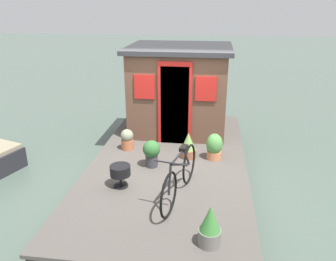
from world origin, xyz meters
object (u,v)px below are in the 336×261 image
at_px(bicycle, 180,176).
at_px(potted_plant_succulent, 210,227).
at_px(potted_plant_rosemary, 188,146).
at_px(potted_plant_mint, 127,139).
at_px(potted_plant_ivy, 214,147).
at_px(potted_plant_basil, 152,152).
at_px(houseboat_cabin, 179,88).
at_px(charcoal_grill, 120,171).

relative_size(bicycle, potted_plant_succulent, 2.97).
height_order(potted_plant_rosemary, potted_plant_mint, potted_plant_rosemary).
distance_m(potted_plant_ivy, potted_plant_basil, 1.27).
relative_size(potted_plant_rosemary, potted_plant_mint, 1.18).
height_order(houseboat_cabin, potted_plant_ivy, houseboat_cabin).
bearing_deg(potted_plant_succulent, charcoal_grill, 49.93).
relative_size(bicycle, potted_plant_rosemary, 3.25).
bearing_deg(bicycle, potted_plant_ivy, -19.49).
bearing_deg(potted_plant_succulent, houseboat_cabin, 11.18).
distance_m(houseboat_cabin, potted_plant_basil, 2.27).
xyz_separation_m(potted_plant_ivy, charcoal_grill, (-1.31, 1.56, 0.02)).
relative_size(houseboat_cabin, potted_plant_succulent, 4.11).
xyz_separation_m(potted_plant_succulent, potted_plant_mint, (2.81, 1.79, -0.05)).
relative_size(bicycle, potted_plant_ivy, 3.23).
relative_size(potted_plant_mint, charcoal_grill, 1.14).
bearing_deg(bicycle, potted_plant_mint, 36.66).
bearing_deg(potted_plant_succulent, potted_plant_mint, 32.44).
bearing_deg(potted_plant_mint, bicycle, -143.34).
relative_size(bicycle, potted_plant_basil, 3.28).
relative_size(potted_plant_ivy, potted_plant_mint, 1.19).
bearing_deg(potted_plant_basil, houseboat_cabin, -7.96).
bearing_deg(potted_plant_basil, bicycle, -147.94).
bearing_deg(potted_plant_rosemary, potted_plant_basil, 126.99).
height_order(potted_plant_succulent, charcoal_grill, potted_plant_succulent).
distance_m(houseboat_cabin, charcoal_grill, 3.12).
relative_size(houseboat_cabin, potted_plant_ivy, 4.47).
bearing_deg(potted_plant_rosemary, houseboat_cabin, 12.29).
distance_m(potted_plant_succulent, charcoal_grill, 1.98).
bearing_deg(charcoal_grill, potted_plant_succulent, -130.07).
height_order(bicycle, potted_plant_succulent, bicycle).
height_order(potted_plant_basil, charcoal_grill, potted_plant_basil).
bearing_deg(bicycle, charcoal_grill, 78.93).
xyz_separation_m(houseboat_cabin, potted_plant_rosemary, (-1.64, -0.36, -0.76)).
height_order(potted_plant_mint, potted_plant_basil, potted_plant_basil).
bearing_deg(potted_plant_succulent, potted_plant_basil, 28.42).
bearing_deg(potted_plant_mint, potted_plant_rosemary, -99.63).
distance_m(potted_plant_rosemary, potted_plant_ivy, 0.52).
xyz_separation_m(potted_plant_rosemary, potted_plant_succulent, (-2.59, -0.48, 0.02)).
xyz_separation_m(houseboat_cabin, potted_plant_basil, (-2.13, 0.30, -0.71)).
relative_size(houseboat_cabin, charcoal_grill, 6.06).
height_order(potted_plant_ivy, potted_plant_mint, potted_plant_ivy).
height_order(potted_plant_ivy, charcoal_grill, potted_plant_ivy).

